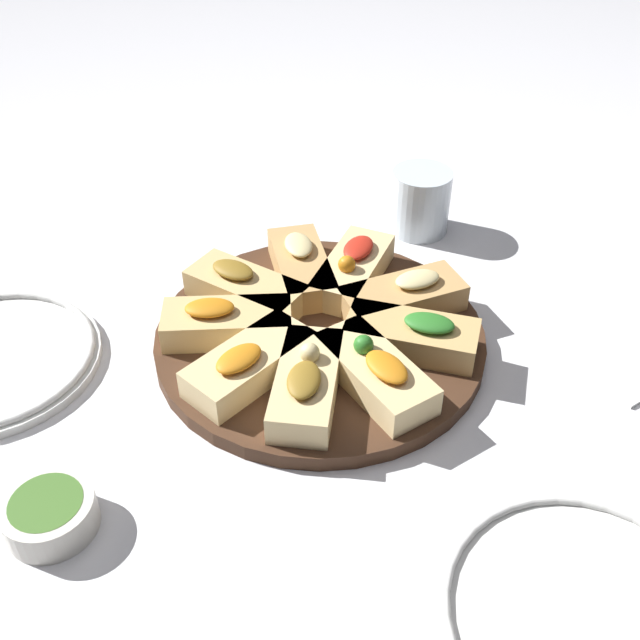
# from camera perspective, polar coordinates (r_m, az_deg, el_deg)

# --- Properties ---
(ground_plane) EXTENTS (3.00, 3.00, 0.00)m
(ground_plane) POSITION_cam_1_polar(r_m,az_deg,el_deg) (0.82, -0.00, -1.82)
(ground_plane) COLOR white
(serving_board) EXTENTS (0.36, 0.36, 0.02)m
(serving_board) POSITION_cam_1_polar(r_m,az_deg,el_deg) (0.81, -0.00, -1.35)
(serving_board) COLOR #422819
(serving_board) RESTS_ON ground_plane
(focaccia_slice_0) EXTENTS (0.13, 0.14, 0.04)m
(focaccia_slice_0) POSITION_cam_1_polar(r_m,az_deg,el_deg) (0.80, -7.16, -0.16)
(focaccia_slice_0) COLOR #DBB775
(focaccia_slice_0) RESTS_ON serving_board
(focaccia_slice_1) EXTENTS (0.06, 0.14, 0.04)m
(focaccia_slice_1) POSITION_cam_1_polar(r_m,az_deg,el_deg) (0.74, -5.21, -3.48)
(focaccia_slice_1) COLOR #E5C689
(focaccia_slice_1) RESTS_ON serving_board
(focaccia_slice_2) EXTENTS (0.13, 0.14, 0.05)m
(focaccia_slice_2) POSITION_cam_1_polar(r_m,az_deg,el_deg) (0.72, -1.02, -4.79)
(focaccia_slice_2) COLOR #E5C689
(focaccia_slice_2) RESTS_ON serving_board
(focaccia_slice_3) EXTENTS (0.14, 0.08, 0.05)m
(focaccia_slice_3) POSITION_cam_1_polar(r_m,az_deg,el_deg) (0.74, 4.23, -3.96)
(focaccia_slice_3) COLOR #E5C689
(focaccia_slice_3) RESTS_ON serving_board
(focaccia_slice_4) EXTENTS (0.15, 0.12, 0.04)m
(focaccia_slice_4) POSITION_cam_1_polar(r_m,az_deg,el_deg) (0.78, 7.06, -1.16)
(focaccia_slice_4) COLOR tan
(focaccia_slice_4) RESTS_ON serving_board
(focaccia_slice_5) EXTENTS (0.10, 0.15, 0.04)m
(focaccia_slice_5) POSITION_cam_1_polar(r_m,az_deg,el_deg) (0.83, 6.36, 1.74)
(focaccia_slice_5) COLOR tan
(focaccia_slice_5) RESTS_ON serving_board
(focaccia_slice_6) EXTENTS (0.11, 0.15, 0.05)m
(focaccia_slice_6) POSITION_cam_1_polar(r_m,az_deg,el_deg) (0.87, 2.52, 3.91)
(focaccia_slice_6) COLOR #E5C689
(focaccia_slice_6) RESTS_ON serving_board
(focaccia_slice_7) EXTENTS (0.15, 0.12, 0.04)m
(focaccia_slice_7) POSITION_cam_1_polar(r_m,az_deg,el_deg) (0.88, -1.43, 4.10)
(focaccia_slice_7) COLOR tan
(focaccia_slice_7) RESTS_ON serving_board
(focaccia_slice_8) EXTENTS (0.15, 0.09, 0.04)m
(focaccia_slice_8) POSITION_cam_1_polar(r_m,az_deg,el_deg) (0.84, -5.71, 2.39)
(focaccia_slice_8) COLOR #DBB775
(focaccia_slice_8) RESTS_ON serving_board
(plate_left) EXTENTS (0.24, 0.24, 0.02)m
(plate_left) POSITION_cam_1_polar(r_m,az_deg,el_deg) (0.64, 19.88, -20.79)
(plate_left) COLOR white
(plate_left) RESTS_ON ground_plane
(water_glass) EXTENTS (0.08, 0.08, 0.08)m
(water_glass) POSITION_cam_1_polar(r_m,az_deg,el_deg) (1.00, 7.66, 8.93)
(water_glass) COLOR silver
(water_glass) RESTS_ON ground_plane
(napkin_stack) EXTENTS (0.12, 0.11, 0.01)m
(napkin_stack) POSITION_cam_1_polar(r_m,az_deg,el_deg) (0.86, 21.88, -2.86)
(napkin_stack) COLOR white
(napkin_stack) RESTS_ON ground_plane
(dipping_bowl) EXTENTS (0.08, 0.08, 0.03)m
(dipping_bowl) POSITION_cam_1_polar(r_m,az_deg,el_deg) (0.68, -19.92, -13.66)
(dipping_bowl) COLOR silver
(dipping_bowl) RESTS_ON ground_plane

